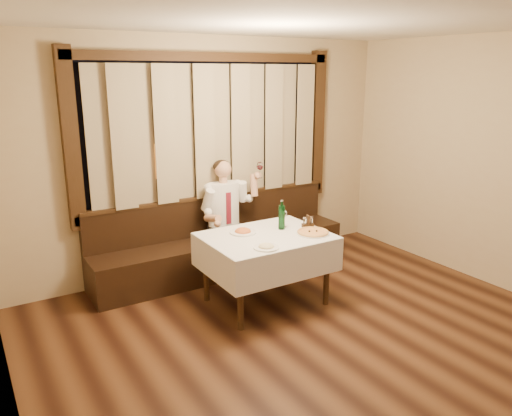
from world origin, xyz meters
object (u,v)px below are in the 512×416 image
green_bottle (282,217)px  pizza (313,232)px  banquette (221,247)px  pasta_cream (266,245)px  seated_man (227,209)px  dining_table (266,245)px  pasta_red (243,230)px  cruet_caddy (308,223)px

green_bottle → pizza: bearing=-57.9°
banquette → pizza: size_ratio=9.25×
pasta_cream → seated_man: bearing=78.6°
dining_table → seated_man: 0.95m
pizza → seated_man: (-0.40, 1.15, 0.04)m
pasta_red → pasta_cream: bearing=-94.7°
cruet_caddy → dining_table: bearing=-166.0°
pizza → seated_man: 1.22m
seated_man → green_bottle: bearing=-76.3°
pizza → pasta_red: bearing=146.8°
banquette → dining_table: size_ratio=2.52×
pasta_cream → banquette: bearing=81.1°
banquette → pizza: banquette is taller
dining_table → green_bottle: (0.25, 0.09, 0.24)m
banquette → pizza: (0.44, -1.24, 0.46)m
dining_table → seated_man: size_ratio=0.92×
banquette → green_bottle: size_ratio=9.98×
pizza → pasta_cream: pasta_cream is taller
seated_man → dining_table: bearing=-92.7°
banquette → seated_man: 0.51m
pizza → green_bottle: (-0.19, 0.30, 0.12)m
dining_table → pasta_red: size_ratio=4.54×
green_bottle → cruet_caddy: bearing=-19.3°
pasta_red → green_bottle: (0.42, -0.10, 0.10)m
green_bottle → seated_man: seated_man is taller
green_bottle → seated_man: size_ratio=0.23×
pasta_cream → seated_man: seated_man is taller
dining_table → green_bottle: size_ratio=3.96×
pizza → pasta_cream: 0.67m
pasta_cream → seated_man: 1.30m
banquette → green_bottle: green_bottle is taller
dining_table → pasta_red: pasta_red is taller
banquette → pasta_red: (-0.17, -0.84, 0.48)m
pasta_red → green_bottle: 0.44m
cruet_caddy → seated_man: (-0.49, 0.95, 0.00)m
cruet_caddy → green_bottle: bearing=176.0°
green_bottle → seated_man: bearing=103.7°
dining_table → cruet_caddy: cruet_caddy is taller
pasta_cream → seated_man: size_ratio=0.18×
banquette → pasta_cream: 1.46m
pasta_cream → cruet_caddy: cruet_caddy is taller
pizza → cruet_caddy: 0.23m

